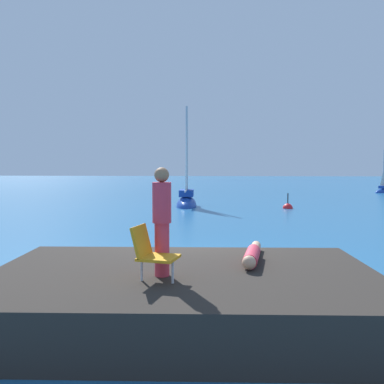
{
  "coord_description": "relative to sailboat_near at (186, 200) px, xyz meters",
  "views": [
    {
      "loc": [
        0.64,
        -9.37,
        2.44
      ],
      "look_at": [
        -0.67,
        11.66,
        1.05
      ],
      "focal_mm": 38.69,
      "sensor_mm": 36.0,
      "label": 1
    }
  ],
  "objects": [
    {
      "name": "ground_plane",
      "position": [
        1.2,
        -14.85,
        -0.35
      ],
      "size": [
        160.0,
        160.0,
        0.0
      ],
      "primitive_type": "plane",
      "color": "#236093"
    },
    {
      "name": "shore_ledge",
      "position": [
        1.31,
        -17.88,
        0.04
      ],
      "size": [
        6.16,
        3.96,
        0.78
      ],
      "primitive_type": "cube",
      "rotation": [
        0.0,
        0.0,
        0.04
      ],
      "color": "#2D2823",
      "rests_on": "ground"
    },
    {
      "name": "boulder_seaward",
      "position": [
        0.69,
        -16.05,
        -0.35
      ],
      "size": [
        1.27,
        1.25,
        0.7
      ],
      "primitive_type": "cube",
      "rotation": [
        -0.02,
        -0.18,
        0.74
      ],
      "color": "#302724",
      "rests_on": "ground"
    },
    {
      "name": "boulder_inland",
      "position": [
        -1.26,
        -15.74,
        -0.35
      ],
      "size": [
        1.61,
        1.58,
        0.88
      ],
      "primitive_type": "cube",
      "rotation": [
        0.16,
        0.03,
        2.61
      ],
      "color": "#282724",
      "rests_on": "ground"
    },
    {
      "name": "sailboat_near",
      "position": [
        0.0,
        0.0,
        0.0
      ],
      "size": [
        1.26,
        3.52,
        6.48
      ],
      "rotation": [
        0.0,
        0.0,
        1.6
      ],
      "color": "#193D99",
      "rests_on": "ground"
    },
    {
      "name": "sailboat_far",
      "position": [
        16.38,
        12.75,
        -0.13
      ],
      "size": [
        2.23,
        1.77,
        4.12
      ],
      "rotation": [
        0.0,
        0.0,
        3.7
      ],
      "color": "#193D99",
      "rests_on": "ground"
    },
    {
      "name": "person_sunbather",
      "position": [
        2.44,
        -17.17,
        0.54
      ],
      "size": [
        0.46,
        1.75,
        0.25
      ],
      "rotation": [
        0.0,
        0.0,
        1.41
      ],
      "color": "#DB384C",
      "rests_on": "shore_ledge"
    },
    {
      "name": "person_standing",
      "position": [
        1.01,
        -18.17,
        1.29
      ],
      "size": [
        0.28,
        0.28,
        1.62
      ],
      "rotation": [
        0.0,
        0.0,
        0.63
      ],
      "color": "#DB384C",
      "rests_on": "shore_ledge"
    },
    {
      "name": "beach_chair",
      "position": [
        0.9,
        -18.49,
        0.87
      ],
      "size": [
        0.69,
        0.6,
        0.8
      ],
      "rotation": [
        0.0,
        0.0,
        6.06
      ],
      "color": "orange",
      "rests_on": "shore_ledge"
    },
    {
      "name": "marker_buoy",
      "position": [
        5.75,
        -0.96,
        -0.34
      ],
      "size": [
        0.56,
        0.56,
        1.13
      ],
      "color": "red",
      "rests_on": "ground"
    }
  ]
}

